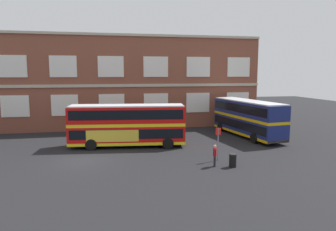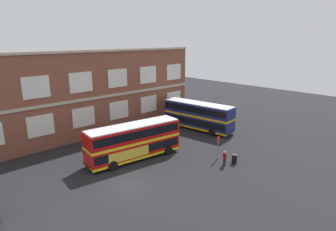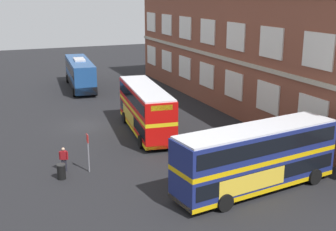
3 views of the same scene
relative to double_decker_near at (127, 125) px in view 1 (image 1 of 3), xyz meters
The scene contains 7 objects.
ground_plane 5.22m from the double_decker_near, 148.74° to the right, with size 120.00×120.00×0.00m, color black.
brick_terminal_building 14.53m from the double_decker_near, 106.14° to the left, with size 44.61×8.19×11.88m.
double_decker_near is the anchor object (origin of this frame).
double_decker_middle 13.79m from the double_decker_near, ahead, with size 3.95×11.24×4.07m.
waiting_passenger 10.17m from the double_decker_near, 53.79° to the right, with size 0.39×0.62×1.70m.
bus_stand_flag 9.49m from the double_decker_near, 44.23° to the right, with size 0.44×0.10×2.70m.
station_litter_bin 11.34m from the double_decker_near, 49.68° to the right, with size 0.60×0.60×1.03m.
Camera 1 is at (1.62, -26.32, 7.13)m, focal length 34.38 mm.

